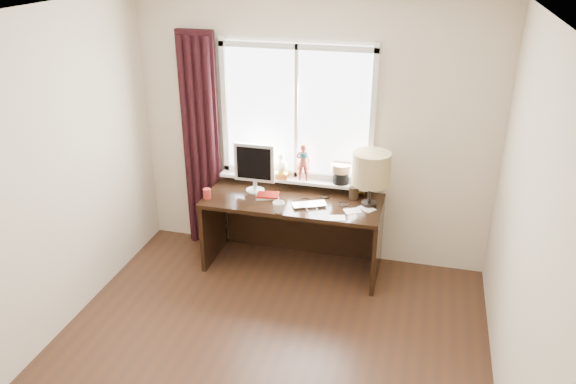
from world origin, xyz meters
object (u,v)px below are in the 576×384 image
(red_cup, at_px, (207,194))
(monitor, at_px, (254,165))
(mug, at_px, (279,207))
(table_lamp, at_px, (371,169))
(laptop, at_px, (310,205))
(desk, at_px, (295,217))

(red_cup, relative_size, monitor, 0.20)
(red_cup, bearing_deg, mug, -9.11)
(table_lamp, bearing_deg, laptop, -163.41)
(mug, height_order, red_cup, mug)
(monitor, bearing_deg, laptop, -18.17)
(monitor, bearing_deg, red_cup, -145.36)
(red_cup, height_order, desk, red_cup)
(laptop, distance_m, monitor, 0.68)
(table_lamp, bearing_deg, monitor, 178.16)
(table_lamp, bearing_deg, mug, -155.35)
(laptop, height_order, desk, laptop)
(laptop, xyz_separation_m, monitor, (-0.59, 0.19, 0.27))
(monitor, bearing_deg, desk, 0.78)
(laptop, xyz_separation_m, desk, (-0.19, 0.20, -0.26))
(desk, bearing_deg, monitor, -179.22)
(laptop, relative_size, table_lamp, 0.60)
(desk, bearing_deg, mug, -98.17)
(red_cup, bearing_deg, desk, 19.14)
(mug, relative_size, monitor, 0.22)
(desk, relative_size, table_lamp, 3.27)
(red_cup, xyz_separation_m, desk, (0.80, 0.28, -0.29))
(desk, distance_m, monitor, 0.66)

